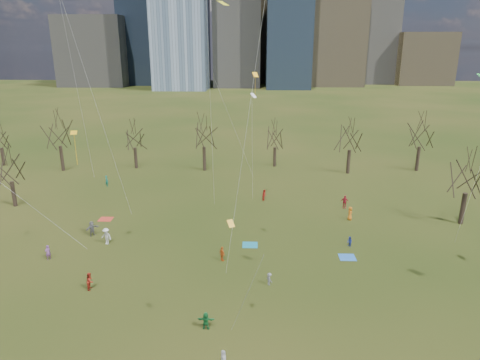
{
  "coord_description": "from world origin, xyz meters",
  "views": [
    {
      "loc": [
        1.43,
        -29.79,
        19.95
      ],
      "look_at": [
        0.0,
        12.0,
        7.0
      ],
      "focal_mm": 32.0,
      "sensor_mm": 36.0,
      "label": 1
    }
  ],
  "objects_px": {
    "person_2": "(90,281)",
    "person_4": "(222,254)",
    "blanket_crimson": "(106,219)",
    "blanket_teal": "(250,245)",
    "blanket_navy": "(347,257)"
  },
  "relations": [
    {
      "from": "blanket_crimson",
      "to": "blanket_teal",
      "type": "bearing_deg",
      "value": -20.22
    },
    {
      "from": "person_2",
      "to": "blanket_teal",
      "type": "bearing_deg",
      "value": -58.93
    },
    {
      "from": "blanket_navy",
      "to": "person_4",
      "type": "bearing_deg",
      "value": -174.81
    },
    {
      "from": "person_2",
      "to": "person_4",
      "type": "height_order",
      "value": "person_2"
    },
    {
      "from": "blanket_teal",
      "to": "person_4",
      "type": "xyz_separation_m",
      "value": [
        -2.68,
        -3.59,
        0.74
      ]
    },
    {
      "from": "blanket_teal",
      "to": "person_2",
      "type": "relative_size",
      "value": 1.02
    },
    {
      "from": "blanket_navy",
      "to": "blanket_crimson",
      "type": "height_order",
      "value": "same"
    },
    {
      "from": "blanket_navy",
      "to": "person_4",
      "type": "xyz_separation_m",
      "value": [
        -12.39,
        -1.12,
        0.74
      ]
    },
    {
      "from": "blanket_teal",
      "to": "person_2",
      "type": "distance_m",
      "value": 16.44
    },
    {
      "from": "blanket_teal",
      "to": "blanket_crimson",
      "type": "xyz_separation_m",
      "value": [
        -17.64,
        6.5,
        0.0
      ]
    },
    {
      "from": "blanket_teal",
      "to": "person_2",
      "type": "height_order",
      "value": "person_2"
    },
    {
      "from": "blanket_crimson",
      "to": "person_4",
      "type": "height_order",
      "value": "person_4"
    },
    {
      "from": "person_4",
      "to": "blanket_teal",
      "type": "bearing_deg",
      "value": -73.07
    },
    {
      "from": "person_4",
      "to": "blanket_navy",
      "type": "bearing_deg",
      "value": -121.22
    },
    {
      "from": "person_2",
      "to": "person_4",
      "type": "distance_m",
      "value": 12.29
    }
  ]
}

